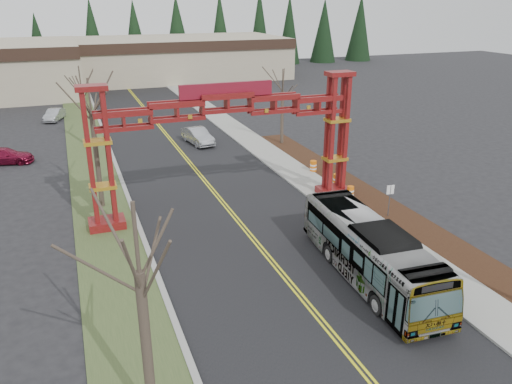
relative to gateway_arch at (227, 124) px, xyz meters
name	(u,v)px	position (x,y,z in m)	size (l,w,h in m)	color
road	(202,178)	(0.00, 7.00, -5.97)	(12.00, 110.00, 0.02)	black
lane_line_left	(201,178)	(-0.12, 7.00, -5.96)	(0.12, 100.00, 0.01)	yellow
lane_line_right	(204,177)	(0.12, 7.00, -5.96)	(0.12, 100.00, 0.01)	yellow
curb_right	(273,168)	(6.15, 7.00, -5.91)	(0.30, 110.00, 0.15)	#9A9B96
sidewalk_right	(289,167)	(7.60, 7.00, -5.91)	(2.60, 110.00, 0.14)	gray
landscape_strip	(429,234)	(10.20, -8.00, -5.92)	(2.60, 50.00, 0.12)	black
grass_median	(99,190)	(-8.00, 7.00, -5.94)	(4.00, 110.00, 0.08)	#3B4E27
curb_left	(124,187)	(-6.15, 7.00, -5.91)	(0.30, 110.00, 0.15)	#9A9B96
gateway_arch	(227,124)	(0.00, 0.00, 0.00)	(18.20, 1.60, 8.90)	#57120B
retail_building_east	(176,58)	(10.00, 61.95, -2.47)	(38.00, 20.30, 7.00)	tan
conifer_treeline	(112,37)	(0.25, 74.00, 0.50)	(116.10, 5.60, 13.00)	black
transit_bus	(370,251)	(3.96, -10.97, -4.43)	(2.60, 11.13, 3.10)	#B1B3B9
silver_sedan	(198,136)	(2.25, 16.95, -5.20)	(1.66, 4.77, 1.57)	#A5A8AD
parked_car_mid_a	(5,156)	(-15.08, 16.74, -5.30)	(1.92, 4.72, 1.37)	maroon
parked_car_far_a	(54,115)	(-11.00, 32.87, -5.30)	(1.45, 4.17, 1.37)	#A0A2A8
bare_tree_median_near	(139,273)	(-8.00, -16.51, -0.15)	(3.44, 3.44, 8.13)	#382D26
bare_tree_median_mid	(91,114)	(-8.00, 3.69, 0.53)	(3.37, 3.37, 8.79)	#382D26
bare_tree_median_far	(81,89)	(-8.00, 19.71, -0.44)	(3.24, 3.24, 7.72)	#382D26
bare_tree_right_far	(283,91)	(10.00, 14.02, -0.76)	(3.09, 3.09, 7.29)	#382D26
street_sign	(390,194)	(9.42, -4.84, -4.36)	(0.51, 0.10, 2.25)	#3F3F44
barrel_south	(350,192)	(8.82, -1.06, -5.52)	(0.50, 0.50, 0.93)	orange
barrel_mid	(337,181)	(8.98, 1.21, -5.43)	(0.59, 0.59, 1.10)	orange
barrel_north	(313,167)	(8.94, 5.06, -5.48)	(0.55, 0.55, 1.01)	orange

